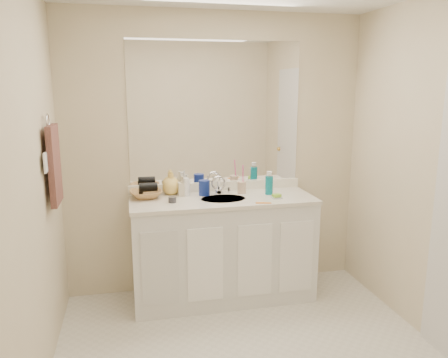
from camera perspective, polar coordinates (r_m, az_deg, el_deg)
name	(u,v)px	position (r m, az deg, el deg)	size (l,w,h in m)	color
wall_back	(216,155)	(3.81, -1.07, 3.20)	(2.60, 0.02, 2.40)	beige
wall_front	(389,283)	(1.44, 20.69, -12.59)	(2.60, 0.02, 2.40)	beige
wall_left	(23,200)	(2.52, -24.82, -2.51)	(0.02, 2.60, 2.40)	beige
vanity_cabinet	(223,250)	(3.75, -0.17, -9.23)	(1.50, 0.55, 0.85)	silver
countertop	(223,200)	(3.61, -0.17, -2.71)	(1.52, 0.57, 0.03)	silver
backsplash	(216,186)	(3.85, -1.01, -0.96)	(1.52, 0.03, 0.08)	white
sink_basin	(223,200)	(3.59, -0.10, -2.74)	(0.37, 0.37, 0.02)	silver
faucet	(219,187)	(3.75, -0.70, -1.07)	(0.02, 0.02, 0.11)	silver
mirror	(216,113)	(3.76, -1.08, 8.61)	(1.48, 0.01, 1.20)	white
blue_mug	(204,188)	(3.69, -2.59, -1.16)	(0.09, 0.09, 0.13)	navy
tan_cup	(242,187)	(3.76, 2.33, -1.10)	(0.07, 0.07, 0.10)	#D1B193
toothbrush	(243,176)	(3.74, 2.50, 0.40)	(0.01, 0.01, 0.19)	#FF43A1
mouthwash_bottle	(269,185)	(3.73, 5.91, -0.83)	(0.07, 0.07, 0.16)	#0B7787
soap_dish	(277,198)	(3.62, 6.90, -2.44)	(0.09, 0.07, 0.01)	silver
green_soap	(277,195)	(3.61, 6.90, -2.14)	(0.07, 0.05, 0.02)	#91D032
orange_comb	(263,203)	(3.46, 5.17, -3.13)	(0.12, 0.03, 0.01)	orange
dark_jar	(172,200)	(3.49, -6.76, -2.70)	(0.06, 0.06, 0.04)	#323138
extra_white_bottle	(186,187)	(3.67, -4.93, -1.04)	(0.05, 0.05, 0.15)	white
soap_bottle_white	(186,184)	(3.72, -4.94, -0.71)	(0.07, 0.07, 0.17)	silver
soap_bottle_cream	(183,186)	(3.69, -5.43, -0.88)	(0.07, 0.08, 0.17)	beige
soap_bottle_yellow	(171,183)	(3.74, -6.91, -0.51)	(0.15, 0.15, 0.19)	#FAD061
wicker_basket	(146,194)	(3.66, -10.15, -1.95)	(0.26, 0.26, 0.06)	#A87844
hair_dryer	(148,187)	(3.64, -9.87, -1.06)	(0.07, 0.07, 0.15)	black
towel_ring	(48,121)	(3.21, -22.03, 6.99)	(0.11, 0.11, 0.01)	silver
hand_towel	(54,165)	(3.24, -21.27, 1.73)	(0.04, 0.32, 0.55)	#452825
switch_plate	(46,163)	(3.04, -22.28, 1.98)	(0.01, 0.09, 0.13)	white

